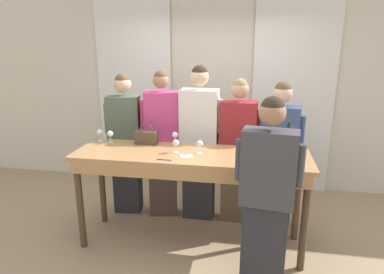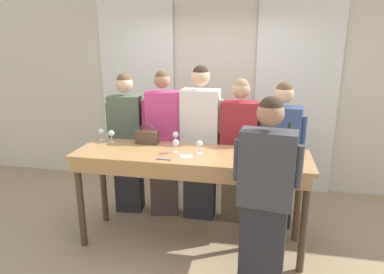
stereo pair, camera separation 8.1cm
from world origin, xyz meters
name	(u,v)px [view 2 (the right image)]	position (x,y,z in m)	size (l,w,h in m)	color
ground_plane	(191,242)	(0.00, 0.00, 0.00)	(18.00, 18.00, 0.00)	tan
wall_back	(214,93)	(0.00, 1.72, 1.40)	(12.00, 0.06, 2.80)	beige
curtain_panel_left	(138,95)	(-1.15, 1.65, 1.34)	(1.12, 0.03, 2.69)	white
curtain_panel_right	(295,100)	(1.15, 1.65, 1.34)	(1.12, 0.03, 2.69)	white
tasting_bar	(190,166)	(0.00, -0.03, 0.90)	(2.39, 0.69, 1.03)	#B27F4C
wine_bottle	(288,143)	(0.96, 0.13, 1.15)	(0.07, 0.07, 0.33)	black
handbag	(147,136)	(-0.54, 0.24, 1.11)	(0.24, 0.12, 0.23)	brown
wine_glass_front_left	(111,134)	(-0.95, 0.21, 1.13)	(0.07, 0.07, 0.14)	white
wine_glass_front_mid	(200,144)	(0.09, 0.00, 1.13)	(0.07, 0.07, 0.14)	white
wine_glass_front_right	(176,143)	(-0.15, -0.01, 1.13)	(0.07, 0.07, 0.14)	white
wine_glass_center_left	(101,132)	(-1.09, 0.26, 1.13)	(0.07, 0.07, 0.14)	white
wine_glass_center_mid	(294,151)	(1.00, -0.03, 1.13)	(0.07, 0.07, 0.14)	white
wine_glass_center_right	(176,135)	(-0.23, 0.29, 1.13)	(0.07, 0.07, 0.14)	white
napkin	(186,156)	(-0.02, -0.11, 1.04)	(0.16, 0.16, 0.00)	white
pen	(163,159)	(-0.22, -0.25, 1.04)	(0.14, 0.01, 0.01)	#193399
guest_olive_jacket	(127,143)	(-0.93, 0.61, 0.90)	(0.50, 0.31, 1.76)	#28282D
guest_pink_top	(164,144)	(-0.46, 0.61, 0.92)	(0.52, 0.34, 1.81)	#473833
guest_cream_sweater	(200,143)	(-0.01, 0.61, 0.95)	(0.55, 0.27, 1.87)	#28282D
guest_striped_shirt	(239,151)	(0.45, 0.61, 0.89)	(0.53, 0.27, 1.73)	brown
guest_navy_coat	(280,154)	(0.92, 0.61, 0.88)	(0.54, 0.31, 1.71)	#28282D
host_pouring	(265,196)	(0.75, -0.56, 0.89)	(0.56, 0.28, 1.72)	#28282D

